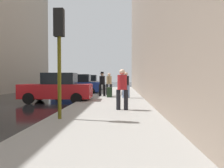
{
  "coord_description": "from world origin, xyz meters",
  "views": [
    {
      "loc": [
        6.53,
        -11.12,
        1.51
      ],
      "look_at": [
        5.73,
        7.77,
        0.94
      ],
      "focal_mm": 35.0,
      "sensor_mm": 36.0,
      "label": 1
    }
  ],
  "objects_px": {
    "traffic_light": "(59,39)",
    "pedestrian_with_fedora": "(102,83)",
    "parked_red_hatchback": "(57,88)",
    "pedestrian_in_tan_coat": "(109,83)",
    "parked_silver_sedan": "(87,83)",
    "fire_hydrant": "(88,94)",
    "pedestrian_in_jeans": "(126,84)",
    "duffel_bag": "(124,93)",
    "parked_blue_sedan": "(78,85)",
    "rolling_suitcase": "(109,92)",
    "pedestrian_in_red_jacket": "(122,87)"
  },
  "relations": [
    {
      "from": "pedestrian_in_jeans",
      "to": "parked_silver_sedan",
      "type": "bearing_deg",
      "value": 112.91
    },
    {
      "from": "pedestrian_in_tan_coat",
      "to": "parked_blue_sedan",
      "type": "bearing_deg",
      "value": 140.93
    },
    {
      "from": "rolling_suitcase",
      "to": "duffel_bag",
      "type": "height_order",
      "value": "rolling_suitcase"
    },
    {
      "from": "parked_blue_sedan",
      "to": "pedestrian_in_jeans",
      "type": "xyz_separation_m",
      "value": [
        4.2,
        -4.65,
        0.26
      ]
    },
    {
      "from": "parked_silver_sedan",
      "to": "parked_blue_sedan",
      "type": "bearing_deg",
      "value": -90.0
    },
    {
      "from": "traffic_light",
      "to": "duffel_bag",
      "type": "distance_m",
      "value": 10.51
    },
    {
      "from": "parked_blue_sedan",
      "to": "parked_silver_sedan",
      "type": "bearing_deg",
      "value": 90.0
    },
    {
      "from": "parked_silver_sedan",
      "to": "fire_hydrant",
      "type": "bearing_deg",
      "value": -80.63
    },
    {
      "from": "parked_silver_sedan",
      "to": "rolling_suitcase",
      "type": "relative_size",
      "value": 4.1
    },
    {
      "from": "pedestrian_in_jeans",
      "to": "duffel_bag",
      "type": "distance_m",
      "value": 2.65
    },
    {
      "from": "pedestrian_in_jeans",
      "to": "traffic_light",
      "type": "bearing_deg",
      "value": -107.47
    },
    {
      "from": "pedestrian_with_fedora",
      "to": "pedestrian_in_jeans",
      "type": "bearing_deg",
      "value": -36.86
    },
    {
      "from": "parked_blue_sedan",
      "to": "pedestrian_in_jeans",
      "type": "bearing_deg",
      "value": -47.95
    },
    {
      "from": "parked_silver_sedan",
      "to": "traffic_light",
      "type": "xyz_separation_m",
      "value": [
        1.85,
        -17.39,
        1.91
      ]
    },
    {
      "from": "parked_silver_sedan",
      "to": "pedestrian_in_jeans",
      "type": "xyz_separation_m",
      "value": [
        4.2,
        -9.94,
        0.26
      ]
    },
    {
      "from": "parked_silver_sedan",
      "to": "traffic_light",
      "type": "relative_size",
      "value": 1.19
    },
    {
      "from": "fire_hydrant",
      "to": "pedestrian_in_red_jacket",
      "type": "bearing_deg",
      "value": -64.22
    },
    {
      "from": "traffic_light",
      "to": "duffel_bag",
      "type": "xyz_separation_m",
      "value": [
        2.22,
        9.97,
        -2.47
      ]
    },
    {
      "from": "traffic_light",
      "to": "pedestrian_in_red_jacket",
      "type": "bearing_deg",
      "value": 45.03
    },
    {
      "from": "pedestrian_in_tan_coat",
      "to": "duffel_bag",
      "type": "height_order",
      "value": "pedestrian_in_tan_coat"
    },
    {
      "from": "fire_hydrant",
      "to": "duffel_bag",
      "type": "xyz_separation_m",
      "value": [
        2.27,
        3.51,
        -0.21
      ]
    },
    {
      "from": "parked_blue_sedan",
      "to": "fire_hydrant",
      "type": "distance_m",
      "value": 5.93
    },
    {
      "from": "fire_hydrant",
      "to": "pedestrian_in_tan_coat",
      "type": "relative_size",
      "value": 0.41
    },
    {
      "from": "pedestrian_with_fedora",
      "to": "pedestrian_in_tan_coat",
      "type": "relative_size",
      "value": 1.04
    },
    {
      "from": "fire_hydrant",
      "to": "duffel_bag",
      "type": "height_order",
      "value": "fire_hydrant"
    },
    {
      "from": "traffic_light",
      "to": "parked_red_hatchback",
      "type": "bearing_deg",
      "value": 107.13
    },
    {
      "from": "pedestrian_in_red_jacket",
      "to": "duffel_bag",
      "type": "distance_m",
      "value": 7.94
    },
    {
      "from": "fire_hydrant",
      "to": "pedestrian_in_jeans",
      "type": "bearing_deg",
      "value": 22.4
    },
    {
      "from": "traffic_light",
      "to": "pedestrian_in_tan_coat",
      "type": "relative_size",
      "value": 2.11
    },
    {
      "from": "pedestrian_in_jeans",
      "to": "duffel_bag",
      "type": "relative_size",
      "value": 3.89
    },
    {
      "from": "parked_blue_sedan",
      "to": "traffic_light",
      "type": "bearing_deg",
      "value": -81.29
    },
    {
      "from": "pedestrian_with_fedora",
      "to": "duffel_bag",
      "type": "bearing_deg",
      "value": 38.26
    },
    {
      "from": "parked_red_hatchback",
      "to": "pedestrian_with_fedora",
      "type": "distance_m",
      "value": 3.7
    },
    {
      "from": "parked_silver_sedan",
      "to": "rolling_suitcase",
      "type": "distance_m",
      "value": 9.84
    },
    {
      "from": "parked_blue_sedan",
      "to": "pedestrian_in_tan_coat",
      "type": "height_order",
      "value": "pedestrian_in_tan_coat"
    },
    {
      "from": "parked_blue_sedan",
      "to": "pedestrian_with_fedora",
      "type": "relative_size",
      "value": 2.39
    },
    {
      "from": "pedestrian_with_fedora",
      "to": "rolling_suitcase",
      "type": "relative_size",
      "value": 1.71
    },
    {
      "from": "fire_hydrant",
      "to": "duffel_bag",
      "type": "relative_size",
      "value": 1.6
    },
    {
      "from": "traffic_light",
      "to": "pedestrian_with_fedora",
      "type": "relative_size",
      "value": 2.03
    },
    {
      "from": "parked_blue_sedan",
      "to": "parked_silver_sedan",
      "type": "xyz_separation_m",
      "value": [
        -0.0,
        5.28,
        0.0
      ]
    },
    {
      "from": "parked_silver_sedan",
      "to": "rolling_suitcase",
      "type": "bearing_deg",
      "value": -71.92
    },
    {
      "from": "pedestrian_in_tan_coat",
      "to": "rolling_suitcase",
      "type": "relative_size",
      "value": 1.64
    },
    {
      "from": "pedestrian_in_jeans",
      "to": "duffel_bag",
      "type": "height_order",
      "value": "pedestrian_in_jeans"
    },
    {
      "from": "parked_silver_sedan",
      "to": "traffic_light",
      "type": "height_order",
      "value": "traffic_light"
    },
    {
      "from": "parked_red_hatchback",
      "to": "pedestrian_in_tan_coat",
      "type": "distance_m",
      "value": 4.74
    },
    {
      "from": "parked_red_hatchback",
      "to": "duffel_bag",
      "type": "xyz_separation_m",
      "value": [
        4.07,
        3.96,
        -0.56
      ]
    },
    {
      "from": "pedestrian_with_fedora",
      "to": "pedestrian_in_tan_coat",
      "type": "xyz_separation_m",
      "value": [
        0.45,
        0.99,
        -0.03
      ]
    },
    {
      "from": "parked_silver_sedan",
      "to": "rolling_suitcase",
      "type": "xyz_separation_m",
      "value": [
        3.05,
        -9.35,
        -0.36
      ]
    },
    {
      "from": "rolling_suitcase",
      "to": "parked_red_hatchback",
      "type": "bearing_deg",
      "value": -146.51
    },
    {
      "from": "pedestrian_in_tan_coat",
      "to": "pedestrian_in_red_jacket",
      "type": "bearing_deg",
      "value": -82.68
    }
  ]
}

